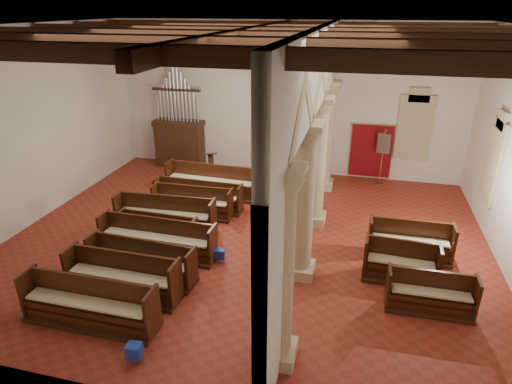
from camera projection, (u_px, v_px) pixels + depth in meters
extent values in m
plane|color=maroon|center=(248.00, 238.00, 12.96)|extent=(14.00, 14.00, 0.00)
plane|color=black|center=(246.00, 26.00, 10.56)|extent=(14.00, 14.00, 0.00)
cube|color=beige|center=(286.00, 100.00, 17.09)|extent=(14.00, 0.02, 6.00)
cube|color=beige|center=(143.00, 257.00, 6.43)|extent=(14.00, 0.02, 6.00)
cube|color=beige|center=(30.00, 127.00, 13.31)|extent=(0.02, 12.00, 6.00)
cube|color=beige|center=(277.00, 352.00, 8.50)|extent=(0.75, 0.75, 0.30)
cylinder|color=beige|center=(278.00, 276.00, 7.78)|extent=(0.56, 0.56, 3.30)
cube|color=beige|center=(299.00, 269.00, 11.17)|extent=(0.75, 0.75, 0.30)
cylinder|color=beige|center=(302.00, 207.00, 10.45)|extent=(0.56, 0.56, 3.30)
cube|color=beige|center=(313.00, 218.00, 13.84)|extent=(0.75, 0.75, 0.30)
cylinder|color=beige|center=(316.00, 166.00, 13.12)|extent=(0.56, 0.56, 3.30)
cube|color=beige|center=(323.00, 184.00, 16.50)|extent=(0.75, 0.75, 0.30)
cylinder|color=beige|center=(326.00, 139.00, 15.78)|extent=(0.56, 0.56, 3.30)
cube|color=beige|center=(317.00, 69.00, 10.55)|extent=(0.25, 11.90, 1.93)
cube|color=#377C5A|center=(494.00, 161.00, 12.76)|extent=(0.03, 1.00, 2.20)
cube|color=#377C5A|center=(414.00, 128.00, 16.29)|extent=(1.00, 0.03, 2.20)
cube|color=#3E2313|center=(180.00, 146.00, 18.49)|extent=(2.00, 0.80, 1.80)
cube|color=#3E2313|center=(178.00, 123.00, 18.09)|extent=(2.10, 0.85, 0.20)
cube|color=#372211|center=(212.00, 179.00, 17.25)|extent=(0.58, 0.58, 0.10)
cube|color=#372211|center=(211.00, 167.00, 17.05)|extent=(0.28, 0.28, 1.10)
cube|color=#372211|center=(210.00, 154.00, 16.74)|extent=(0.61, 0.55, 0.19)
cube|color=maroon|center=(371.00, 151.00, 16.99)|extent=(1.60, 0.06, 2.10)
cylinder|color=gold|center=(374.00, 124.00, 16.53)|extent=(1.80, 0.04, 0.04)
cone|color=#3E2313|center=(379.00, 182.00, 16.96)|extent=(0.33, 0.33, 0.11)
cylinder|color=gold|center=(382.00, 157.00, 16.54)|extent=(0.04, 0.04, 2.18)
cylinder|color=gold|center=(385.00, 132.00, 16.14)|extent=(0.24, 0.61, 0.03)
cube|color=navy|center=(384.00, 144.00, 16.31)|extent=(0.48, 0.18, 0.77)
cube|color=navy|center=(134.00, 351.00, 8.40)|extent=(0.31, 0.26, 0.30)
cube|color=navy|center=(162.00, 263.00, 11.25)|extent=(0.35, 0.31, 0.29)
cube|color=navy|center=(220.00, 254.00, 11.69)|extent=(0.31, 0.27, 0.27)
cylinder|color=silver|center=(83.00, 301.00, 9.96)|extent=(1.06, 0.53, 0.11)
cylinder|color=white|center=(96.00, 288.00, 10.41)|extent=(1.09, 0.25, 0.11)
cube|color=#3E2313|center=(92.00, 321.00, 9.47)|extent=(3.08, 0.76, 0.11)
cube|color=#41190D|center=(89.00, 312.00, 9.30)|extent=(2.93, 0.44, 0.48)
cube|color=#41190D|center=(93.00, 296.00, 9.41)|extent=(2.93, 0.09, 1.01)
cube|color=#41190D|center=(30.00, 290.00, 9.59)|extent=(0.08, 0.64, 1.01)
cube|color=#41190D|center=(152.00, 311.00, 8.93)|extent=(0.08, 0.64, 1.01)
cube|color=beige|center=(87.00, 302.00, 9.20)|extent=(2.81, 0.40, 0.05)
cube|color=#3E2313|center=(125.00, 293.00, 10.39)|extent=(2.84, 0.79, 0.11)
cube|color=#44190E|center=(122.00, 285.00, 10.23)|extent=(2.68, 0.47, 0.48)
cube|color=#44190E|center=(126.00, 270.00, 10.34)|extent=(2.68, 0.11, 1.01)
cube|color=#44190E|center=(72.00, 266.00, 10.49)|extent=(0.08, 0.64, 1.01)
cube|color=#44190E|center=(176.00, 282.00, 9.88)|extent=(0.08, 0.64, 1.01)
cube|color=beige|center=(121.00, 275.00, 10.12)|extent=(2.57, 0.42, 0.05)
cube|color=#3E2313|center=(143.00, 276.00, 11.05)|extent=(2.92, 0.87, 0.10)
cube|color=#45270E|center=(141.00, 268.00, 10.89)|extent=(2.75, 0.57, 0.45)
cube|color=#45270E|center=(144.00, 255.00, 11.00)|extent=(2.73, 0.24, 0.95)
cube|color=#45270E|center=(92.00, 252.00, 11.17)|extent=(0.11, 0.60, 0.95)
cube|color=#45270E|center=(193.00, 266.00, 10.54)|extent=(0.11, 0.60, 0.95)
cube|color=beige|center=(140.00, 260.00, 10.79)|extent=(2.64, 0.52, 0.05)
cube|color=#3E2313|center=(159.00, 253.00, 12.09)|extent=(3.37, 0.79, 0.10)
cube|color=#3B200C|center=(157.00, 245.00, 11.93)|extent=(3.22, 0.48, 0.46)
cube|color=#3B200C|center=(160.00, 233.00, 12.04)|extent=(3.21, 0.14, 0.97)
cube|color=#3B200C|center=(105.00, 229.00, 12.26)|extent=(0.08, 0.62, 0.97)
cube|color=#3B200C|center=(213.00, 243.00, 11.53)|extent=(0.08, 0.62, 0.97)
cube|color=beige|center=(156.00, 237.00, 11.83)|extent=(3.09, 0.43, 0.05)
cube|color=#3E2313|center=(158.00, 243.00, 12.60)|extent=(2.40, 0.68, 0.09)
cube|color=#48230F|center=(157.00, 236.00, 12.46)|extent=(2.25, 0.41, 0.41)
cube|color=#48230F|center=(159.00, 226.00, 12.56)|extent=(2.24, 0.11, 0.86)
cube|color=#48230F|center=(121.00, 224.00, 12.69)|extent=(0.07, 0.54, 0.86)
cube|color=#48230F|center=(195.00, 233.00, 12.17)|extent=(0.07, 0.54, 0.86)
cube|color=beige|center=(156.00, 230.00, 12.37)|extent=(2.16, 0.37, 0.05)
cube|color=#3E2313|center=(166.00, 229.00, 13.38)|extent=(3.15, 0.92, 0.11)
cube|color=#411F0E|center=(165.00, 221.00, 13.22)|extent=(2.99, 0.59, 0.48)
cube|color=#411F0E|center=(168.00, 210.00, 13.33)|extent=(2.97, 0.24, 1.02)
cube|color=#411F0E|center=(121.00, 207.00, 13.51)|extent=(0.11, 0.65, 1.02)
cube|color=#411F0E|center=(212.00, 218.00, 12.84)|extent=(0.11, 0.65, 1.02)
cube|color=beige|center=(164.00, 213.00, 13.11)|extent=(2.87, 0.54, 0.05)
cube|color=#3E2313|center=(193.00, 214.00, 14.34)|extent=(2.69, 0.75, 0.10)
cube|color=#3F170D|center=(192.00, 208.00, 14.19)|extent=(2.54, 0.45, 0.44)
cube|color=#3F170D|center=(194.00, 198.00, 14.29)|extent=(2.53, 0.13, 0.92)
cube|color=#3F170D|center=(156.00, 196.00, 14.44)|extent=(0.08, 0.58, 0.92)
cube|color=#3F170D|center=(230.00, 204.00, 13.86)|extent=(0.08, 0.58, 0.92)
cube|color=beige|center=(192.00, 201.00, 14.09)|extent=(2.43, 0.41, 0.05)
cube|color=#3E2313|center=(199.00, 207.00, 14.85)|extent=(3.11, 0.74, 0.09)
cube|color=#481A0F|center=(198.00, 201.00, 14.70)|extent=(2.95, 0.45, 0.43)
cube|color=#481A0F|center=(200.00, 192.00, 14.80)|extent=(2.94, 0.14, 0.90)
cube|color=#481A0F|center=(158.00, 190.00, 15.00)|extent=(0.08, 0.57, 0.90)
cube|color=#481A0F|center=(240.00, 198.00, 14.33)|extent=(0.08, 0.57, 0.90)
cube|color=beige|center=(197.00, 195.00, 14.60)|extent=(2.83, 0.41, 0.05)
cube|color=#3E2313|center=(212.00, 194.00, 15.88)|extent=(3.48, 0.94, 0.11)
cube|color=#3E190D|center=(211.00, 187.00, 15.71)|extent=(3.31, 0.60, 0.49)
cube|color=#3E190D|center=(213.00, 177.00, 15.83)|extent=(3.29, 0.24, 1.04)
cube|color=#3E190D|center=(169.00, 175.00, 16.04)|extent=(0.11, 0.66, 1.04)
cube|color=#3E190D|center=(256.00, 183.00, 15.30)|extent=(0.11, 0.66, 1.04)
cube|color=beige|center=(211.00, 180.00, 15.60)|extent=(3.18, 0.55, 0.05)
cube|color=#3E2313|center=(427.00, 309.00, 9.88)|extent=(1.95, 0.68, 0.09)
cube|color=#42170E|center=(429.00, 301.00, 9.73)|extent=(1.80, 0.40, 0.42)
cube|color=#42170E|center=(430.00, 287.00, 9.83)|extent=(1.79, 0.09, 0.89)
cube|color=#42170E|center=(388.00, 285.00, 9.90)|extent=(0.07, 0.56, 0.89)
cube|color=#42170E|center=(475.00, 297.00, 9.49)|extent=(0.07, 0.56, 0.89)
cube|color=beige|center=(431.00, 292.00, 9.64)|extent=(1.73, 0.36, 0.05)
cube|color=#3E2313|center=(398.00, 278.00, 10.96)|extent=(1.85, 0.82, 0.10)
cube|color=#3B170C|center=(400.00, 270.00, 10.80)|extent=(1.69, 0.50, 0.47)
cube|color=#3B170C|center=(401.00, 256.00, 10.90)|extent=(1.67, 0.16, 0.99)
cube|color=#3B170C|center=(365.00, 255.00, 10.95)|extent=(0.10, 0.63, 0.99)
cube|color=#3B170C|center=(438.00, 264.00, 10.56)|extent=(0.10, 0.63, 0.99)
cube|color=beige|center=(401.00, 261.00, 10.69)|extent=(1.62, 0.46, 0.05)
cube|color=#3E2313|center=(407.00, 256.00, 11.93)|extent=(2.24, 0.77, 0.10)
cube|color=#3B210C|center=(409.00, 248.00, 11.77)|extent=(2.09, 0.46, 0.47)
cube|color=#3B210C|center=(410.00, 236.00, 11.88)|extent=(2.08, 0.11, 0.99)
cube|color=#3B210C|center=(370.00, 234.00, 11.97)|extent=(0.09, 0.63, 0.99)
cube|color=#3B210C|center=(452.00, 244.00, 11.49)|extent=(0.09, 0.63, 0.99)
cube|color=beige|center=(410.00, 240.00, 11.66)|extent=(2.00, 0.42, 0.05)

